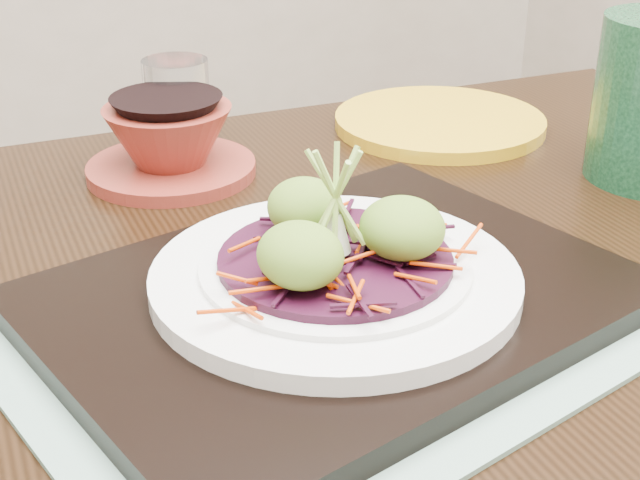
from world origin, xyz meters
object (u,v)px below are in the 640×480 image
white_plate (335,276)px  water_glass (178,106)px  dining_table (278,411)px  terracotta_bowl_set (170,145)px  yellow_plate (439,122)px  serving_tray (335,298)px

white_plate → water_glass: size_ratio=2.71×
dining_table → water_glass: 0.35m
water_glass → terracotta_bowl_set: 0.07m
white_plate → water_glass: (0.03, 0.35, 0.02)m
white_plate → terracotta_bowl_set: bearing=90.1°
dining_table → terracotta_bowl_set: 0.29m
dining_table → white_plate: white_plate is taller
water_glass → terracotta_bowl_set: size_ratio=0.50×
yellow_plate → white_plate: bearing=-137.5°
dining_table → water_glass: water_glass is taller
terracotta_bowl_set → dining_table: bearing=-95.5°
serving_tray → water_glass: size_ratio=4.17×
water_glass → yellow_plate: bearing=-16.7°
serving_tray → terracotta_bowl_set: 0.29m
white_plate → serving_tray: bearing=-166.0°
terracotta_bowl_set → yellow_plate: bearing=-3.9°
water_glass → yellow_plate: size_ratio=0.41×
terracotta_bowl_set → yellow_plate: size_ratio=0.82×
dining_table → water_glass: size_ratio=13.99×
dining_table → white_plate: (0.03, -0.04, 0.13)m
yellow_plate → dining_table: bearing=-144.1°
terracotta_bowl_set → serving_tray: bearing=-89.9°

